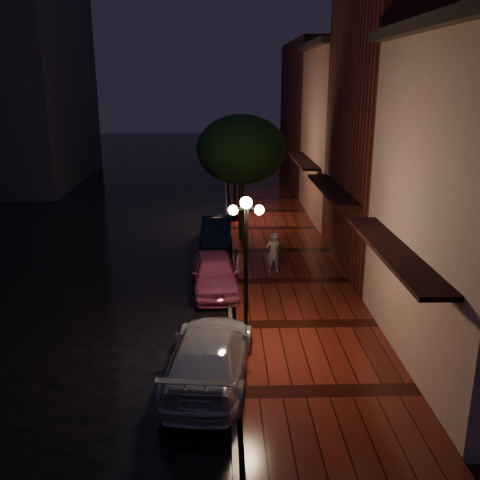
% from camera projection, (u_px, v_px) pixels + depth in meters
% --- Properties ---
extents(ground, '(120.00, 120.00, 0.00)m').
position_uv_depth(ground, '(231.00, 285.00, 20.19)').
color(ground, black).
rests_on(ground, ground).
extents(sidewalk, '(4.50, 60.00, 0.15)m').
position_uv_depth(sidewalk, '(290.00, 282.00, 20.23)').
color(sidewalk, '#43140C').
rests_on(sidewalk, ground).
extents(curb, '(0.25, 60.00, 0.15)m').
position_uv_depth(curb, '(231.00, 283.00, 20.17)').
color(curb, '#595451').
rests_on(curb, ground).
extents(storefront_mid, '(5.00, 8.00, 11.00)m').
position_uv_depth(storefront_mid, '(410.00, 132.00, 20.73)').
color(storefront_mid, '#511914').
rests_on(storefront_mid, ground).
extents(storefront_far, '(5.00, 8.00, 9.00)m').
position_uv_depth(storefront_far, '(358.00, 137.00, 28.68)').
color(storefront_far, '#8C5951').
rests_on(storefront_far, ground).
extents(storefront_extra, '(5.00, 12.00, 10.00)m').
position_uv_depth(storefront_extra, '(324.00, 116.00, 38.11)').
color(storefront_extra, '#511914').
rests_on(storefront_extra, ground).
extents(streetlamp_near, '(0.96, 0.36, 4.31)m').
position_uv_depth(streetlamp_near, '(246.00, 263.00, 14.66)').
color(streetlamp_near, black).
rests_on(streetlamp_near, sidewalk).
extents(streetlamp_far, '(0.96, 0.36, 4.31)m').
position_uv_depth(streetlamp_far, '(235.00, 176.00, 28.07)').
color(streetlamp_far, black).
rests_on(streetlamp_far, sidewalk).
extents(street_tree, '(4.16, 4.16, 5.80)m').
position_uv_depth(street_tree, '(242.00, 152.00, 24.72)').
color(street_tree, black).
rests_on(street_tree, sidewalk).
extents(pink_car, '(1.90, 4.12, 1.37)m').
position_uv_depth(pink_car, '(215.00, 273.00, 19.40)').
color(pink_car, '#C2507B').
rests_on(pink_car, ground).
extents(navy_car, '(1.49, 4.01, 1.31)m').
position_uv_depth(navy_car, '(216.00, 231.00, 24.98)').
color(navy_car, black).
rests_on(navy_car, ground).
extents(silver_car, '(2.53, 5.11, 1.43)m').
position_uv_depth(silver_car, '(209.00, 355.00, 13.59)').
color(silver_car, '#B6B6BE').
rests_on(silver_car, ground).
extents(woman_with_umbrella, '(0.93, 0.95, 2.25)m').
position_uv_depth(woman_with_umbrella, '(274.00, 236.00, 20.69)').
color(woman_with_umbrella, silver).
rests_on(woman_with_umbrella, sidewalk).
extents(parking_meter, '(0.17, 0.15, 1.49)m').
position_uv_depth(parking_meter, '(235.00, 265.00, 19.22)').
color(parking_meter, black).
rests_on(parking_meter, sidewalk).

